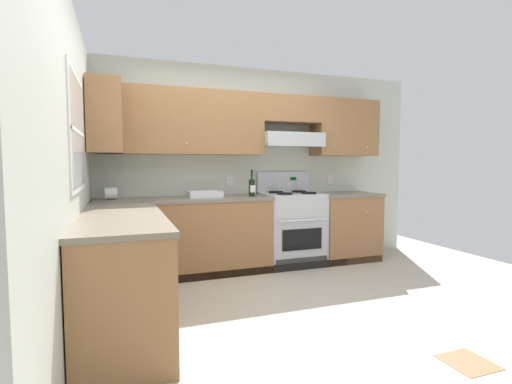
% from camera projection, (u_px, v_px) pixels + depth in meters
% --- Properties ---
extents(ground_plane, '(7.04, 7.04, 0.00)m').
position_uv_depth(ground_plane, '(267.00, 306.00, 3.47)').
color(ground_plane, '#B2AA99').
extents(floor_accent_tile, '(0.30, 0.30, 0.01)m').
position_uv_depth(floor_accent_tile, '(468.00, 362.00, 2.48)').
color(floor_accent_tile, olive).
rests_on(floor_accent_tile, ground_plane).
extents(wall_back, '(4.68, 0.57, 2.55)m').
position_uv_depth(wall_back, '(253.00, 151.00, 4.93)').
color(wall_back, beige).
rests_on(wall_back, ground_plane).
extents(wall_left, '(0.47, 4.00, 2.55)m').
position_uv_depth(wall_left, '(74.00, 159.00, 3.04)').
color(wall_left, beige).
rests_on(wall_left, ground_plane).
extents(counter_back_run, '(3.60, 0.65, 0.91)m').
position_uv_depth(counter_back_run, '(238.00, 233.00, 4.63)').
color(counter_back_run, olive).
rests_on(counter_back_run, ground_plane).
extents(counter_left_run, '(0.63, 1.91, 0.91)m').
position_uv_depth(counter_left_run, '(123.00, 271.00, 3.01)').
color(counter_left_run, olive).
rests_on(counter_left_run, ground_plane).
extents(stove, '(0.76, 0.62, 1.20)m').
position_uv_depth(stove, '(292.00, 228.00, 4.90)').
color(stove, '#B7BABC').
rests_on(stove, ground_plane).
extents(wine_bottle, '(0.08, 0.08, 0.32)m').
position_uv_depth(wine_bottle, '(252.00, 186.00, 4.60)').
color(wine_bottle, black).
rests_on(wine_bottle, counter_back_run).
extents(bowl, '(0.40, 0.26, 0.07)m').
position_uv_depth(bowl, '(205.00, 195.00, 4.50)').
color(bowl, silver).
rests_on(bowl, counter_back_run).
extents(paper_towel_roll, '(0.13, 0.13, 0.13)m').
position_uv_depth(paper_towel_roll, '(111.00, 193.00, 4.20)').
color(paper_towel_roll, white).
rests_on(paper_towel_roll, counter_back_run).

